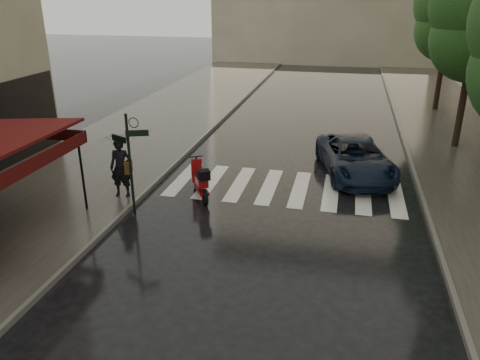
% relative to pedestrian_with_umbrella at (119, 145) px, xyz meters
% --- Properties ---
extents(ground, '(120.00, 120.00, 0.00)m').
position_rel_pedestrian_with_umbrella_xyz_m(ground, '(2.00, -3.91, -1.83)').
color(ground, black).
rests_on(ground, ground).
extents(sidewalk_near, '(6.00, 60.00, 0.12)m').
position_rel_pedestrian_with_umbrella_xyz_m(sidewalk_near, '(-2.50, 8.09, -1.77)').
color(sidewalk_near, '#38332D').
rests_on(sidewalk_near, ground).
extents(sidewalk_far, '(5.50, 60.00, 0.12)m').
position_rel_pedestrian_with_umbrella_xyz_m(sidewalk_far, '(12.25, 8.09, -1.77)').
color(sidewalk_far, '#38332D').
rests_on(sidewalk_far, ground).
extents(curb_near, '(0.12, 60.00, 0.16)m').
position_rel_pedestrian_with_umbrella_xyz_m(curb_near, '(0.55, 8.09, -1.76)').
color(curb_near, '#595651').
rests_on(curb_near, ground).
extents(curb_far, '(0.12, 60.00, 0.16)m').
position_rel_pedestrian_with_umbrella_xyz_m(curb_far, '(9.45, 8.09, -1.76)').
color(curb_far, '#595651').
rests_on(curb_far, ground).
extents(crosswalk, '(7.85, 3.20, 0.01)m').
position_rel_pedestrian_with_umbrella_xyz_m(crosswalk, '(4.97, 2.09, -1.83)').
color(crosswalk, silver).
rests_on(crosswalk, ground).
extents(signpost, '(1.17, 0.29, 3.10)m').
position_rel_pedestrian_with_umbrella_xyz_m(signpost, '(0.80, -0.91, -0.00)').
color(signpost, black).
rests_on(signpost, ground).
extents(tree_mid, '(3.80, 3.80, 8.34)m').
position_rel_pedestrian_with_umbrella_xyz_m(tree_mid, '(11.50, 8.09, 3.76)').
color(tree_mid, black).
rests_on(tree_mid, sidewalk_far).
extents(tree_far, '(3.80, 3.80, 8.16)m').
position_rel_pedestrian_with_umbrella_xyz_m(tree_far, '(11.70, 15.09, 3.62)').
color(tree_far, black).
rests_on(tree_far, sidewalk_far).
extents(pedestrian_with_umbrella, '(1.25, 1.27, 2.59)m').
position_rel_pedestrian_with_umbrella_xyz_m(pedestrian_with_umbrella, '(0.00, 0.00, 0.00)').
color(pedestrian_with_umbrella, black).
rests_on(pedestrian_with_umbrella, sidewalk_near).
extents(scooter, '(1.07, 1.65, 1.21)m').
position_rel_pedestrian_with_umbrella_xyz_m(scooter, '(2.42, 0.67, -1.27)').
color(scooter, black).
rests_on(scooter, ground).
extents(parked_car, '(3.30, 5.16, 1.32)m').
position_rel_pedestrian_with_umbrella_xyz_m(parked_car, '(7.28, 3.94, -1.17)').
color(parked_car, black).
rests_on(parked_car, ground).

